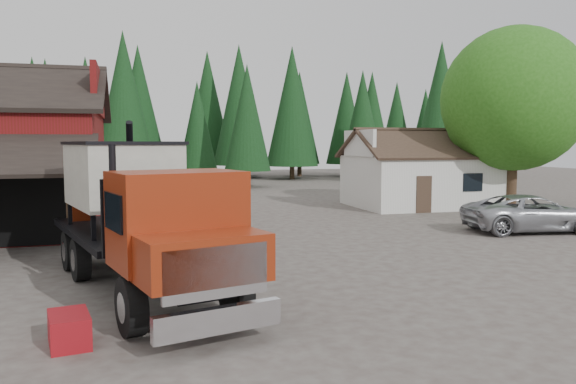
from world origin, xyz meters
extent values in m
plane|color=#483E39|center=(0.00, 0.00, 0.00)|extent=(120.00, 120.00, 0.00)
cube|color=maroon|center=(-5.00, 10.00, 6.00)|extent=(0.25, 7.00, 2.00)
cylinder|color=#382619|center=(-5.60, 2.10, 1.40)|extent=(0.20, 0.20, 2.80)
cube|color=silver|center=(13.00, 13.00, 1.50)|extent=(8.00, 6.00, 3.00)
cube|color=#38281E|center=(13.00, 11.50, 3.75)|extent=(8.60, 3.42, 1.80)
cube|color=#38281E|center=(13.00, 14.50, 3.75)|extent=(8.60, 3.42, 1.80)
cube|color=silver|center=(9.00, 13.00, 3.75)|extent=(0.20, 4.20, 1.50)
cube|color=silver|center=(17.00, 13.00, 3.75)|extent=(0.20, 4.20, 1.50)
cube|color=#38281E|center=(11.50, 9.98, 1.00)|extent=(0.90, 0.06, 2.00)
cube|color=black|center=(14.50, 9.98, 1.60)|extent=(1.20, 0.06, 1.00)
cylinder|color=#382619|center=(17.00, 10.00, 1.60)|extent=(0.60, 0.60, 3.20)
sphere|color=#245D15|center=(17.00, 10.00, 6.20)|extent=(8.00, 8.00, 8.00)
sphere|color=#245D15|center=(15.80, 10.80, 5.00)|extent=(4.40, 4.40, 4.40)
sphere|color=#245D15|center=(18.00, 9.20, 5.30)|extent=(4.80, 4.80, 4.80)
cylinder|color=#382619|center=(6.00, 30.00, 0.80)|extent=(0.44, 0.44, 1.60)
cone|color=black|center=(6.00, 30.00, 5.90)|extent=(3.96, 3.96, 9.00)
cylinder|color=#382619|center=(22.00, 26.00, 0.80)|extent=(0.44, 0.44, 1.60)
cone|color=black|center=(22.00, 26.00, 6.90)|extent=(4.84, 4.84, 11.00)
cylinder|color=#382619|center=(-4.00, 34.00, 0.80)|extent=(0.44, 0.44, 1.60)
cone|color=black|center=(-4.00, 34.00, 7.40)|extent=(5.28, 5.28, 12.00)
cylinder|color=black|center=(-3.76, -5.80, 0.59)|extent=(0.66, 1.23, 1.17)
cylinder|color=black|center=(-1.60, -5.22, 0.59)|extent=(0.66, 1.23, 1.17)
cylinder|color=black|center=(-5.08, -0.85, 0.59)|extent=(0.66, 1.23, 1.17)
cylinder|color=black|center=(-2.91, -0.27, 0.59)|extent=(0.66, 1.23, 1.17)
cylinder|color=black|center=(-5.46, 0.60, 0.59)|extent=(0.66, 1.23, 1.17)
cylinder|color=black|center=(-3.29, 1.17, 0.59)|extent=(0.66, 1.23, 1.17)
cube|color=black|center=(-3.55, -2.21, 1.01)|extent=(3.49, 9.17, 0.43)
cube|color=silver|center=(-2.25, -7.11, 0.59)|extent=(2.42, 0.82, 0.48)
cube|color=silver|center=(-2.28, -7.01, 1.44)|extent=(1.99, 0.62, 0.96)
cube|color=maroon|center=(-2.45, -6.39, 1.60)|extent=(2.68, 1.96, 0.91)
cube|color=maroon|center=(-2.80, -5.05, 2.19)|extent=(2.94, 2.41, 1.97)
cube|color=black|center=(-2.58, -5.87, 2.51)|extent=(2.19, 0.66, 0.96)
cylinder|color=black|center=(-4.08, -4.39, 2.77)|extent=(0.18, 0.18, 1.92)
cube|color=black|center=(-3.08, -4.02, 2.13)|extent=(2.56, 0.79, 1.71)
cube|color=black|center=(-3.94, -0.77, 1.30)|extent=(4.22, 6.68, 0.17)
cube|color=beige|center=(-3.94, -0.77, 2.88)|extent=(3.28, 4.03, 1.71)
cone|color=beige|center=(-3.94, -0.77, 1.81)|extent=(2.87, 2.87, 0.75)
cube|color=black|center=(-3.94, -0.77, 3.76)|extent=(3.41, 4.16, 0.09)
cylinder|color=black|center=(-3.70, 0.84, 2.77)|extent=(0.20, 2.36, 3.26)
cube|color=maroon|center=(-5.21, 1.54, 1.60)|extent=(0.84, 0.99, 0.48)
cylinder|color=silver|center=(-1.79, -4.06, 0.91)|extent=(0.85, 1.18, 0.60)
imported|color=#AEB0B6|center=(12.67, 3.00, 0.79)|extent=(5.96, 3.36, 1.57)
cube|color=maroon|center=(-4.89, -6.00, 0.30)|extent=(0.88, 1.20, 0.60)
camera|label=1|loc=(-3.74, -16.90, 3.76)|focal=35.00mm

